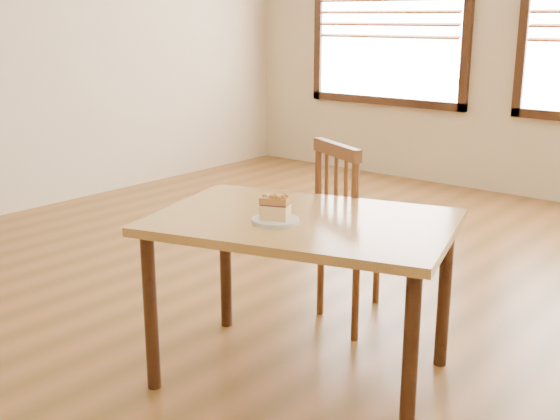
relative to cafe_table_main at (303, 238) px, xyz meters
The scene contains 5 objects.
ground 0.67m from the cafe_table_main, 116.79° to the right, with size 8.00×8.00×0.00m, color brown.
cafe_table_main is the anchor object (origin of this frame).
cafe_chair_main 0.69m from the cafe_table_main, 100.69° to the left, with size 0.59×0.59×0.99m.
plate 0.17m from the cafe_table_main, 110.63° to the right, with size 0.20×0.20×0.02m.
cake_slice 0.21m from the cafe_table_main, 111.26° to the right, with size 0.14×0.13×0.11m.
Camera 1 is at (1.82, -2.19, 1.59)m, focal length 45.00 mm.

